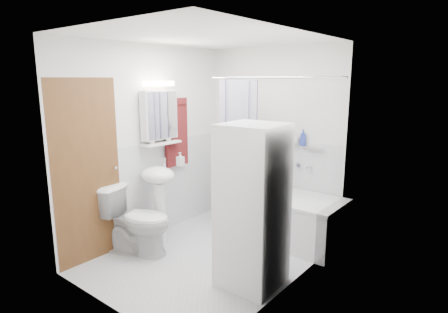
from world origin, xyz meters
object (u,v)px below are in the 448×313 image
Objects in this scene: sink at (158,187)px; toilet at (137,220)px; bathtub at (281,214)px; washer_dryer at (252,206)px.

sink reaches higher than toilet.
toilet is at bearing -128.47° from bathtub.
toilet is (-1.09, -1.37, 0.07)m from bathtub.
washer_dryer is (0.31, -1.10, 0.47)m from bathtub.
sink is at bearing -15.32° from toilet.
bathtub is 1.56m from sink.
sink is (-1.13, -1.01, 0.38)m from bathtub.
toilet reaches higher than bathtub.
bathtub is at bearing 41.91° from sink.
toilet is at bearing -84.67° from sink.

